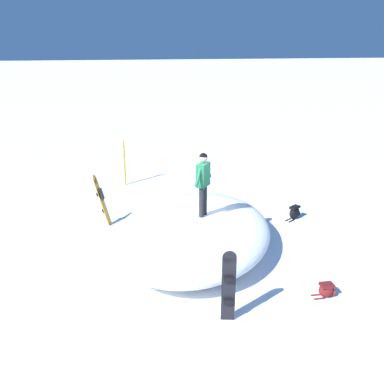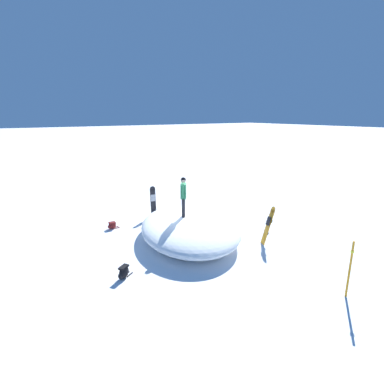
{
  "view_description": "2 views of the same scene",
  "coord_description": "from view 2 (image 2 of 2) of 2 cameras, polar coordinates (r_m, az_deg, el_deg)",
  "views": [
    {
      "loc": [
        2.31,
        11.01,
        5.51
      ],
      "look_at": [
        0.31,
        0.35,
        1.82
      ],
      "focal_mm": 42.26,
      "sensor_mm": 36.0,
      "label": 1
    },
    {
      "loc": [
        -6.39,
        -10.32,
        5.32
      ],
      "look_at": [
        0.35,
        -0.04,
        2.06
      ],
      "focal_mm": 27.84,
      "sensor_mm": 36.0,
      "label": 2
    }
  ],
  "objects": [
    {
      "name": "snowboard_primary_upright",
      "position": [
        15.81,
        -7.47,
        -1.72
      ],
      "size": [
        0.31,
        0.22,
        1.63
      ],
      "color": "black",
      "rests_on": "ground"
    },
    {
      "name": "backpack_near",
      "position": [
        14.72,
        -15.07,
        -6.18
      ],
      "size": [
        0.52,
        0.28,
        0.33
      ],
      "color": "maroon",
      "rests_on": "ground"
    },
    {
      "name": "snowboarder_standing",
      "position": [
        12.55,
        -1.67,
        -0.25
      ],
      "size": [
        0.65,
        0.9,
        1.71
      ],
      "color": "black",
      "rests_on": "snow_mound"
    },
    {
      "name": "backpack_far",
      "position": [
        10.46,
        -12.95,
        -14.71
      ],
      "size": [
        0.63,
        0.5,
        0.44
      ],
      "color": "black",
      "rests_on": "ground"
    },
    {
      "name": "ground",
      "position": [
        13.26,
        -1.38,
        -8.82
      ],
      "size": [
        240.0,
        240.0,
        0.0
      ],
      "primitive_type": "plane",
      "color": "white"
    },
    {
      "name": "snow_mound",
      "position": [
        13.07,
        -0.39,
        -6.73
      ],
      "size": [
        6.11,
        7.1,
        1.02
      ],
      "primitive_type": "ellipsoid",
      "rotation": [
        0.0,
        0.0,
        1.19
      ],
      "color": "white",
      "rests_on": "ground"
    },
    {
      "name": "trail_marker_pole",
      "position": [
        10.08,
        27.99,
        -12.76
      ],
      "size": [
        0.1,
        0.1,
        1.79
      ],
      "color": "orange",
      "rests_on": "ground"
    },
    {
      "name": "snowboard_secondary_upright",
      "position": [
        12.85,
        14.43,
        -6.1
      ],
      "size": [
        0.52,
        0.4,
        1.61
      ],
      "color": "orange",
      "rests_on": "ground"
    }
  ]
}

